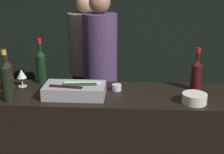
{
  "coord_description": "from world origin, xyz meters",
  "views": [
    {
      "loc": [
        0.14,
        -1.89,
        1.86
      ],
      "look_at": [
        0.0,
        0.3,
        1.12
      ],
      "focal_mm": 50.0,
      "sensor_mm": 36.0,
      "label": 1
    }
  ],
  "objects_px": {
    "wine_glass": "(22,74)",
    "champagne_bottle": "(7,79)",
    "red_wine_bottle_black_foil": "(8,73)",
    "person_in_hoodie": "(86,59)",
    "bowl_white": "(194,98)",
    "candle_votive": "(117,87)",
    "ice_bin_with_bottles": "(75,90)",
    "red_wine_bottle_tall": "(196,73)",
    "red_wine_bottle_burgundy": "(41,65)",
    "person_blond_tee": "(100,66)"
  },
  "relations": [
    {
      "from": "ice_bin_with_bottles",
      "to": "person_in_hoodie",
      "type": "xyz_separation_m",
      "value": [
        -0.12,
        1.38,
        -0.15
      ]
    },
    {
      "from": "person_in_hoodie",
      "to": "person_blond_tee",
      "type": "bearing_deg",
      "value": 123.28
    },
    {
      "from": "person_blond_tee",
      "to": "red_wine_bottle_burgundy",
      "type": "bearing_deg",
      "value": 127.18
    },
    {
      "from": "bowl_white",
      "to": "candle_votive",
      "type": "height_order",
      "value": "bowl_white"
    },
    {
      "from": "champagne_bottle",
      "to": "person_in_hoodie",
      "type": "distance_m",
      "value": 1.54
    },
    {
      "from": "wine_glass",
      "to": "champagne_bottle",
      "type": "distance_m",
      "value": 0.29
    },
    {
      "from": "bowl_white",
      "to": "red_wine_bottle_tall",
      "type": "relative_size",
      "value": 0.52
    },
    {
      "from": "candle_votive",
      "to": "person_in_hoodie",
      "type": "xyz_separation_m",
      "value": [
        -0.41,
        1.24,
        -0.12
      ]
    },
    {
      "from": "ice_bin_with_bottles",
      "to": "candle_votive",
      "type": "relative_size",
      "value": 6.11
    },
    {
      "from": "champagne_bottle",
      "to": "red_wine_bottle_burgundy",
      "type": "bearing_deg",
      "value": 71.25
    },
    {
      "from": "red_wine_bottle_black_foil",
      "to": "person_in_hoodie",
      "type": "relative_size",
      "value": 0.21
    },
    {
      "from": "red_wine_bottle_black_foil",
      "to": "person_blond_tee",
      "type": "distance_m",
      "value": 1.08
    },
    {
      "from": "wine_glass",
      "to": "red_wine_bottle_black_foil",
      "type": "xyz_separation_m",
      "value": [
        -0.07,
        -0.1,
        0.04
      ]
    },
    {
      "from": "red_wine_bottle_black_foil",
      "to": "bowl_white",
      "type": "bearing_deg",
      "value": -6.38
    },
    {
      "from": "red_wine_bottle_black_foil",
      "to": "red_wine_bottle_burgundy",
      "type": "relative_size",
      "value": 0.94
    },
    {
      "from": "bowl_white",
      "to": "champagne_bottle",
      "type": "xyz_separation_m",
      "value": [
        -1.3,
        -0.03,
        0.12
      ]
    },
    {
      "from": "champagne_bottle",
      "to": "red_wine_bottle_tall",
      "type": "bearing_deg",
      "value": 12.39
    },
    {
      "from": "bowl_white",
      "to": "person_blond_tee",
      "type": "height_order",
      "value": "person_blond_tee"
    },
    {
      "from": "red_wine_bottle_tall",
      "to": "champagne_bottle",
      "type": "bearing_deg",
      "value": -167.61
    },
    {
      "from": "champagne_bottle",
      "to": "person_in_hoodie",
      "type": "xyz_separation_m",
      "value": [
        0.34,
        1.48,
        -0.25
      ]
    },
    {
      "from": "wine_glass",
      "to": "red_wine_bottle_burgundy",
      "type": "height_order",
      "value": "red_wine_bottle_burgundy"
    },
    {
      "from": "bowl_white",
      "to": "red_wine_bottle_black_foil",
      "type": "height_order",
      "value": "red_wine_bottle_black_foil"
    },
    {
      "from": "candle_votive",
      "to": "wine_glass",
      "type": "bearing_deg",
      "value": 176.95
    },
    {
      "from": "wine_glass",
      "to": "champagne_bottle",
      "type": "height_order",
      "value": "champagne_bottle"
    },
    {
      "from": "wine_glass",
      "to": "person_blond_tee",
      "type": "bearing_deg",
      "value": 55.2
    },
    {
      "from": "red_wine_bottle_black_foil",
      "to": "red_wine_bottle_tall",
      "type": "relative_size",
      "value": 1.05
    },
    {
      "from": "candle_votive",
      "to": "red_wine_bottle_black_foil",
      "type": "height_order",
      "value": "red_wine_bottle_black_foil"
    },
    {
      "from": "wine_glass",
      "to": "person_in_hoodie",
      "type": "relative_size",
      "value": 0.09
    },
    {
      "from": "bowl_white",
      "to": "wine_glass",
      "type": "xyz_separation_m",
      "value": [
        -1.3,
        0.25,
        0.06
      ]
    },
    {
      "from": "red_wine_bottle_burgundy",
      "to": "person_blond_tee",
      "type": "distance_m",
      "value": 0.82
    },
    {
      "from": "bowl_white",
      "to": "person_in_hoodie",
      "type": "xyz_separation_m",
      "value": [
        -0.96,
        1.45,
        -0.13
      ]
    },
    {
      "from": "champagne_bottle",
      "to": "person_in_hoodie",
      "type": "relative_size",
      "value": 0.22
    },
    {
      "from": "wine_glass",
      "to": "champagne_bottle",
      "type": "relative_size",
      "value": 0.38
    },
    {
      "from": "red_wine_bottle_black_foil",
      "to": "red_wine_bottle_burgundy",
      "type": "xyz_separation_m",
      "value": [
        0.2,
        0.2,
        0.01
      ]
    },
    {
      "from": "bowl_white",
      "to": "wine_glass",
      "type": "height_order",
      "value": "wine_glass"
    },
    {
      "from": "bowl_white",
      "to": "champagne_bottle",
      "type": "relative_size",
      "value": 0.46
    },
    {
      "from": "person_blond_tee",
      "to": "person_in_hoodie",
      "type": "bearing_deg",
      "value": 4.49
    },
    {
      "from": "ice_bin_with_bottles",
      "to": "bowl_white",
      "type": "bearing_deg",
      "value": -4.72
    },
    {
      "from": "wine_glass",
      "to": "person_in_hoodie",
      "type": "distance_m",
      "value": 1.26
    },
    {
      "from": "red_wine_bottle_tall",
      "to": "candle_votive",
      "type": "bearing_deg",
      "value": -174.72
    },
    {
      "from": "candle_votive",
      "to": "red_wine_bottle_burgundy",
      "type": "xyz_separation_m",
      "value": [
        -0.62,
        0.14,
        0.12
      ]
    },
    {
      "from": "red_wine_bottle_black_foil",
      "to": "red_wine_bottle_tall",
      "type": "height_order",
      "value": "red_wine_bottle_black_foil"
    },
    {
      "from": "red_wine_bottle_burgundy",
      "to": "champagne_bottle",
      "type": "bearing_deg",
      "value": -108.75
    },
    {
      "from": "ice_bin_with_bottles",
      "to": "person_blond_tee",
      "type": "xyz_separation_m",
      "value": [
        0.08,
        0.96,
        -0.11
      ]
    },
    {
      "from": "wine_glass",
      "to": "person_blond_tee",
      "type": "distance_m",
      "value": 0.96
    },
    {
      "from": "bowl_white",
      "to": "champagne_bottle",
      "type": "distance_m",
      "value": 1.31
    },
    {
      "from": "person_in_hoodie",
      "to": "bowl_white",
      "type": "bearing_deg",
      "value": 130.91
    },
    {
      "from": "red_wine_bottle_black_foil",
      "to": "person_in_hoodie",
      "type": "distance_m",
      "value": 1.38
    },
    {
      "from": "bowl_white",
      "to": "red_wine_bottle_tall",
      "type": "height_order",
      "value": "red_wine_bottle_tall"
    },
    {
      "from": "red_wine_bottle_tall",
      "to": "person_blond_tee",
      "type": "relative_size",
      "value": 0.19
    }
  ]
}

